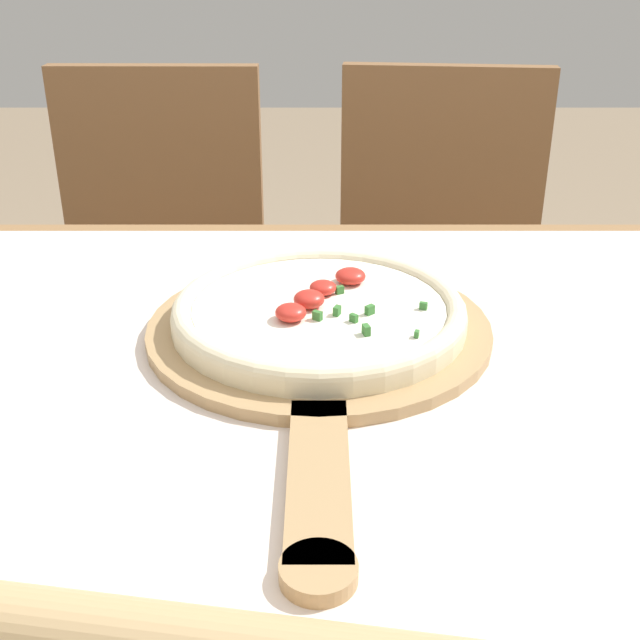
% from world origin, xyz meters
% --- Properties ---
extents(dining_table, '(1.10, 0.84, 0.75)m').
position_xyz_m(dining_table, '(0.00, 0.00, 0.62)').
color(dining_table, olive).
rests_on(dining_table, ground_plane).
extents(towel_cloth, '(1.02, 0.76, 0.00)m').
position_xyz_m(towel_cloth, '(0.00, 0.00, 0.75)').
color(towel_cloth, silver).
rests_on(towel_cloth, dining_table).
extents(pizza_peel, '(0.34, 0.53, 0.01)m').
position_xyz_m(pizza_peel, '(0.03, 0.06, 0.76)').
color(pizza_peel, tan).
rests_on(pizza_peel, towel_cloth).
extents(pizza, '(0.29, 0.29, 0.04)m').
position_xyz_m(pizza, '(0.03, 0.08, 0.78)').
color(pizza, beige).
rests_on(pizza, pizza_peel).
extents(chair_left, '(0.40, 0.40, 0.90)m').
position_xyz_m(chair_left, '(-0.27, 0.76, 0.52)').
color(chair_left, brown).
rests_on(chair_left, ground_plane).
extents(chair_right, '(0.44, 0.44, 0.90)m').
position_xyz_m(chair_right, '(0.25, 0.76, 0.52)').
color(chair_right, brown).
rests_on(chair_right, ground_plane).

